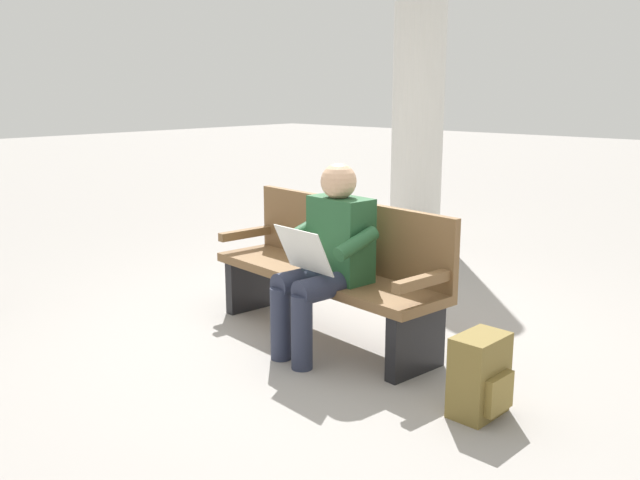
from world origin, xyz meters
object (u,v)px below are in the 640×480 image
at_px(person_seated, 327,255).
at_px(support_pillar, 419,63).
at_px(backpack, 480,376).
at_px(bench_near, 332,268).

distance_m(person_seated, support_pillar, 3.85).
height_order(person_seated, backpack, person_seated).
bearing_deg(backpack, bench_near, -15.67).
relative_size(bench_near, person_seated, 1.56).
relative_size(person_seated, backpack, 2.80).
xyz_separation_m(person_seated, backpack, (-1.14, 0.12, -0.42)).
height_order(person_seated, support_pillar, support_pillar).
bearing_deg(support_pillar, bench_near, 115.12).
xyz_separation_m(bench_near, support_pillar, (1.41, -3.01, 1.42)).
relative_size(person_seated, support_pillar, 0.31).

